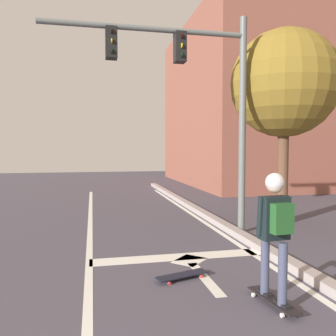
{
  "coord_description": "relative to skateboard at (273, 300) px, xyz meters",
  "views": [
    {
      "loc": [
        -0.09,
        -0.07,
        1.94
      ],
      "look_at": [
        1.34,
        6.52,
        1.57
      ],
      "focal_mm": 37.34,
      "sensor_mm": 36.0,
      "label": 1
    }
  ],
  "objects": [
    {
      "name": "roadside_tree",
      "position": [
        2.6,
        4.25,
        3.5
      ],
      "size": [
        2.71,
        2.71,
        4.95
      ],
      "color": "brown",
      "rests_on": "ground"
    },
    {
      "name": "traffic_signal_mast",
      "position": [
        -0.01,
        3.63,
        3.39
      ],
      "size": [
        4.52,
        0.34,
        4.91
      ],
      "color": "slate",
      "rests_on": "ground"
    },
    {
      "name": "building_block",
      "position": [
        9.33,
        14.71,
        4.31
      ],
      "size": [
        12.94,
        10.98,
        8.75
      ],
      "primitive_type": "cube",
      "color": "brown",
      "rests_on": "ground"
    },
    {
      "name": "lane_arrow_stem",
      "position": [
        -0.53,
        1.06,
        -0.06
      ],
      "size": [
        0.16,
        1.4,
        0.01
      ],
      "primitive_type": "cube",
      "color": "white",
      "rests_on": "ground"
    },
    {
      "name": "skater",
      "position": [
        0.0,
        -0.02,
        0.99
      ],
      "size": [
        0.44,
        0.6,
        1.57
      ],
      "color": "#3F435C",
      "rests_on": "skateboard"
    },
    {
      "name": "lane_arrow_head",
      "position": [
        -0.53,
        1.91,
        -0.06
      ],
      "size": [
        0.71,
        0.71,
        0.01
      ],
      "primitive_type": "cube",
      "rotation": [
        0.0,
        0.0,
        0.79
      ],
      "color": "white",
      "rests_on": "ground"
    },
    {
      "name": "spare_skateboard",
      "position": [
        -0.88,
        1.09,
        -0.01
      ],
      "size": [
        0.84,
        0.44,
        0.07
      ],
      "color": "black",
      "rests_on": "ground"
    },
    {
      "name": "lane_line_curbside",
      "position": [
        0.71,
        2.22,
        -0.06
      ],
      "size": [
        0.12,
        20.0,
        0.01
      ],
      "primitive_type": "cube",
      "color": "white",
      "rests_on": "ground"
    },
    {
      "name": "lane_line_center",
      "position": [
        -2.24,
        2.22,
        -0.06
      ],
      "size": [
        0.12,
        20.0,
        0.01
      ],
      "primitive_type": "cube",
      "color": "white",
      "rests_on": "ground"
    },
    {
      "name": "skateboard",
      "position": [
        0.0,
        0.0,
        0.0
      ],
      "size": [
        0.29,
        0.89,
        0.08
      ],
      "color": "black",
      "rests_on": "ground"
    },
    {
      "name": "curb_strip",
      "position": [
        0.96,
        2.22,
        0.0
      ],
      "size": [
        0.24,
        24.0,
        0.14
      ],
      "primitive_type": "cube",
      "color": "#A19693",
      "rests_on": "ground"
    },
    {
      "name": "stop_bar",
      "position": [
        -0.69,
        2.13,
        -0.06
      ],
      "size": [
        3.1,
        0.4,
        0.01
      ],
      "primitive_type": "cube",
      "color": "white",
      "rests_on": "ground"
    }
  ]
}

